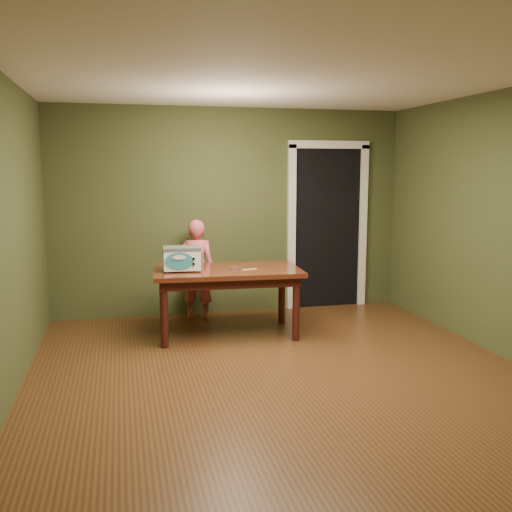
% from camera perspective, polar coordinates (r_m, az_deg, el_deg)
% --- Properties ---
extents(floor, '(5.00, 5.00, 0.00)m').
position_cam_1_polar(floor, '(5.17, 2.93, -12.12)').
color(floor, '#553518').
rests_on(floor, ground).
extents(room_shell, '(4.52, 5.02, 2.61)m').
position_cam_1_polar(room_shell, '(4.83, 3.09, 7.16)').
color(room_shell, '#3E4525').
rests_on(room_shell, ground).
extents(doorway, '(1.10, 0.66, 2.25)m').
position_cam_1_polar(doorway, '(7.92, 6.38, 2.98)').
color(doorway, black).
rests_on(doorway, ground).
extents(dining_table, '(1.65, 0.99, 0.75)m').
position_cam_1_polar(dining_table, '(6.30, -2.92, -2.17)').
color(dining_table, '#3D140D').
rests_on(dining_table, floor).
extents(toy_oven, '(0.44, 0.32, 0.26)m').
position_cam_1_polar(toy_oven, '(6.17, -7.40, -0.18)').
color(toy_oven, '#4C4F54').
rests_on(toy_oven, dining_table).
extents(baking_pan, '(0.10, 0.10, 0.02)m').
position_cam_1_polar(baking_pan, '(6.25, -2.21, -1.21)').
color(baking_pan, silver).
rests_on(baking_pan, dining_table).
extents(spatula, '(0.18, 0.08, 0.01)m').
position_cam_1_polar(spatula, '(6.21, -0.68, -1.35)').
color(spatula, tan).
rests_on(spatula, dining_table).
extents(child, '(0.53, 0.45, 1.24)m').
position_cam_1_polar(child, '(7.00, -5.93, -1.37)').
color(child, '#D6585F').
rests_on(child, floor).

